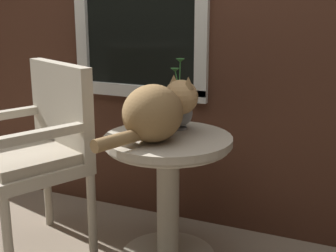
% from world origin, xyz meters
% --- Properties ---
extents(wicker_side_table, '(0.60, 0.60, 0.64)m').
position_xyz_m(wicker_side_table, '(0.08, 0.30, 0.44)').
color(wicker_side_table, '#B2A893').
rests_on(wicker_side_table, ground_plane).
extents(wicker_chair, '(0.66, 0.64, 0.95)m').
position_xyz_m(wicker_chair, '(-0.54, 0.14, 0.55)').
color(wicker_chair, '#B2A893').
rests_on(wicker_chair, ground_plane).
extents(cat, '(0.34, 0.58, 0.27)m').
position_xyz_m(cat, '(0.06, 0.22, 0.77)').
color(cat, olive).
rests_on(cat, wicker_side_table).
extents(pewter_vase_with_ivy, '(0.13, 0.14, 0.34)m').
position_xyz_m(pewter_vase_with_ivy, '(0.08, 0.44, 0.73)').
color(pewter_vase_with_ivy, gray).
rests_on(pewter_vase_with_ivy, wicker_side_table).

